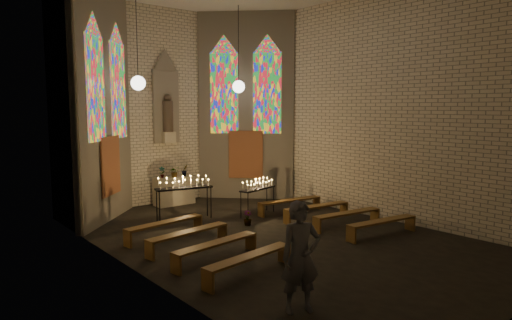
{
  "coord_description": "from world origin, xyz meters",
  "views": [
    {
      "loc": [
        -8.0,
        -8.85,
        3.48
      ],
      "look_at": [
        0.03,
        0.87,
        2.02
      ],
      "focal_mm": 32.0,
      "sensor_mm": 36.0,
      "label": 1
    }
  ],
  "objects_px": {
    "altar": "(174,191)",
    "votive_stand_left": "(184,185)",
    "aisle_flower_pot": "(248,218)",
    "visitor": "(300,257)",
    "votive_stand_right": "(258,186)"
  },
  "relations": [
    {
      "from": "altar",
      "to": "votive_stand_left",
      "type": "distance_m",
      "value": 2.46
    },
    {
      "from": "aisle_flower_pot",
      "to": "visitor",
      "type": "height_order",
      "value": "visitor"
    },
    {
      "from": "votive_stand_right",
      "to": "visitor",
      "type": "xyz_separation_m",
      "value": [
        -3.94,
        -5.87,
        0.01
      ]
    },
    {
      "from": "altar",
      "to": "votive_stand_right",
      "type": "height_order",
      "value": "votive_stand_right"
    },
    {
      "from": "altar",
      "to": "aisle_flower_pot",
      "type": "height_order",
      "value": "altar"
    },
    {
      "from": "altar",
      "to": "aisle_flower_pot",
      "type": "distance_m",
      "value": 4.0
    },
    {
      "from": "visitor",
      "to": "aisle_flower_pot",
      "type": "bearing_deg",
      "value": 83.69
    },
    {
      "from": "aisle_flower_pot",
      "to": "votive_stand_left",
      "type": "relative_size",
      "value": 0.24
    },
    {
      "from": "votive_stand_right",
      "to": "visitor",
      "type": "height_order",
      "value": "visitor"
    },
    {
      "from": "altar",
      "to": "visitor",
      "type": "height_order",
      "value": "visitor"
    },
    {
      "from": "aisle_flower_pot",
      "to": "votive_stand_right",
      "type": "height_order",
      "value": "votive_stand_right"
    },
    {
      "from": "aisle_flower_pot",
      "to": "visitor",
      "type": "bearing_deg",
      "value": -119.61
    },
    {
      "from": "aisle_flower_pot",
      "to": "votive_stand_right",
      "type": "xyz_separation_m",
      "value": [
        1.08,
        0.83,
        0.73
      ]
    },
    {
      "from": "votive_stand_left",
      "to": "votive_stand_right",
      "type": "bearing_deg",
      "value": -10.87
    },
    {
      "from": "aisle_flower_pot",
      "to": "altar",
      "type": "bearing_deg",
      "value": 92.9
    }
  ]
}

